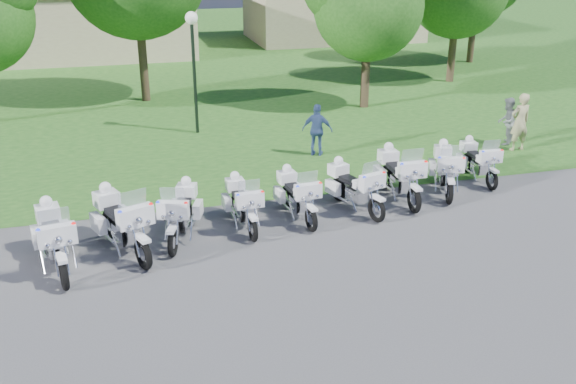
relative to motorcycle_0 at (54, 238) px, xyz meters
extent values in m
plane|color=#4E4E52|center=(5.36, -0.59, -0.70)|extent=(100.00, 100.00, 0.00)
cube|color=#23571B|center=(5.36, 26.41, -0.70)|extent=(100.00, 48.00, 0.01)
torus|color=black|center=(0.20, -1.02, -0.36)|extent=(0.27, 0.72, 0.71)
torus|color=black|center=(-0.14, 0.74, -0.36)|extent=(0.27, 0.72, 0.71)
cube|color=white|center=(0.20, -1.05, 0.01)|extent=(0.27, 0.49, 0.07)
cube|color=white|center=(0.15, -0.79, 0.40)|extent=(0.79, 0.39, 0.42)
cube|color=silver|center=(0.14, -0.72, 0.77)|extent=(0.60, 0.24, 0.40)
sphere|color=red|center=(0.50, -0.78, 0.61)|extent=(0.09, 0.09, 0.09)
sphere|color=#1426E5|center=(-0.17, -0.91, 0.61)|extent=(0.09, 0.09, 0.09)
cube|color=silver|center=(0.02, -0.12, -0.23)|extent=(0.46, 0.65, 0.36)
cube|color=white|center=(0.07, -0.37, 0.14)|extent=(0.44, 0.60, 0.23)
cube|color=black|center=(-0.04, 0.19, 0.12)|extent=(0.48, 0.71, 0.13)
cube|color=white|center=(0.20, 0.64, -0.18)|extent=(0.29, 0.57, 0.38)
cube|color=white|center=(-0.42, 0.52, -0.18)|extent=(0.29, 0.57, 0.38)
cube|color=white|center=(-0.15, 0.77, 0.27)|extent=(0.58, 0.51, 0.34)
sphere|color=white|center=(-0.15, 0.77, 0.54)|extent=(0.27, 0.27, 0.27)
torus|color=black|center=(1.81, -0.59, -0.34)|extent=(0.40, 0.73, 0.73)
torus|color=black|center=(1.14, 1.14, -0.34)|extent=(0.40, 0.73, 0.73)
cube|color=white|center=(1.82, -0.61, 0.04)|extent=(0.36, 0.52, 0.08)
cube|color=white|center=(1.72, -0.35, 0.44)|extent=(0.83, 0.53, 0.44)
cube|color=silver|center=(1.69, -0.29, 0.82)|extent=(0.62, 0.34, 0.41)
sphere|color=red|center=(2.07, -0.29, 0.65)|extent=(0.10, 0.10, 0.10)
sphere|color=#1426E5|center=(1.42, -0.54, 0.65)|extent=(0.10, 0.10, 0.10)
cube|color=silver|center=(1.47, 0.30, -0.21)|extent=(0.57, 0.70, 0.37)
cube|color=white|center=(1.56, 0.05, 0.17)|extent=(0.53, 0.66, 0.24)
cube|color=black|center=(1.35, 0.60, 0.15)|extent=(0.59, 0.76, 0.13)
cube|color=white|center=(1.50, 1.11, -0.16)|extent=(0.39, 0.60, 0.39)
cube|color=white|center=(0.89, 0.87, -0.16)|extent=(0.39, 0.60, 0.39)
cube|color=white|center=(1.13, 1.17, 0.30)|extent=(0.65, 0.60, 0.35)
sphere|color=white|center=(1.13, 1.17, 0.58)|extent=(0.28, 0.28, 0.28)
torus|color=black|center=(2.48, -0.14, -0.38)|extent=(0.33, 0.66, 0.65)
torus|color=black|center=(3.01, 1.44, -0.38)|extent=(0.33, 0.66, 0.65)
cube|color=white|center=(2.47, -0.16, -0.04)|extent=(0.30, 0.46, 0.07)
cube|color=white|center=(2.55, 0.08, 0.32)|extent=(0.74, 0.44, 0.39)
cube|color=silver|center=(2.57, 0.13, 0.66)|extent=(0.56, 0.29, 0.37)
sphere|color=red|center=(2.83, -0.08, 0.51)|extent=(0.09, 0.09, 0.09)
sphere|color=#1426E5|center=(2.24, 0.12, 0.51)|extent=(0.09, 0.09, 0.09)
cube|color=silver|center=(2.75, 0.67, -0.26)|extent=(0.49, 0.62, 0.33)
cube|color=white|center=(2.68, 0.45, 0.08)|extent=(0.46, 0.58, 0.21)
cube|color=black|center=(2.84, 0.95, 0.06)|extent=(0.51, 0.68, 0.12)
cube|color=white|center=(3.24, 1.21, -0.21)|extent=(0.33, 0.54, 0.35)
cube|color=white|center=(2.68, 1.39, -0.21)|extent=(0.33, 0.54, 0.35)
cube|color=white|center=(3.01, 1.47, 0.20)|extent=(0.57, 0.52, 0.31)
sphere|color=white|center=(3.01, 1.47, 0.45)|extent=(0.25, 0.25, 0.25)
torus|color=black|center=(4.37, 0.12, -0.40)|extent=(0.16, 0.62, 0.62)
torus|color=black|center=(4.27, 1.67, -0.40)|extent=(0.16, 0.62, 0.62)
cube|color=white|center=(4.37, 0.10, -0.08)|extent=(0.19, 0.41, 0.06)
cube|color=white|center=(4.35, 0.33, 0.26)|extent=(0.67, 0.26, 0.37)
cube|color=silver|center=(4.35, 0.38, 0.58)|extent=(0.52, 0.14, 0.35)
sphere|color=red|center=(4.65, 0.29, 0.44)|extent=(0.08, 0.08, 0.08)
sphere|color=#1426E5|center=(4.07, 0.25, 0.44)|extent=(0.08, 0.08, 0.08)
cube|color=silver|center=(4.32, 0.91, -0.29)|extent=(0.34, 0.53, 0.31)
cube|color=white|center=(4.33, 0.69, 0.03)|extent=(0.32, 0.50, 0.20)
cube|color=black|center=(4.30, 1.19, 0.01)|extent=(0.35, 0.59, 0.11)
cube|color=white|center=(4.55, 1.56, -0.24)|extent=(0.20, 0.49, 0.33)
cube|color=white|center=(4.00, 1.52, -0.24)|extent=(0.20, 0.49, 0.33)
cube|color=white|center=(4.27, 1.70, 0.14)|extent=(0.46, 0.39, 0.29)
sphere|color=white|center=(4.27, 1.70, 0.38)|extent=(0.24, 0.24, 0.24)
torus|color=black|center=(5.85, 0.27, -0.40)|extent=(0.19, 0.63, 0.62)
torus|color=black|center=(5.67, 1.83, -0.40)|extent=(0.19, 0.63, 0.62)
cube|color=white|center=(5.85, 0.25, -0.07)|extent=(0.21, 0.42, 0.06)
cube|color=white|center=(5.82, 0.48, 0.27)|extent=(0.69, 0.30, 0.37)
cube|color=silver|center=(5.82, 0.54, 0.59)|extent=(0.53, 0.17, 0.35)
sphere|color=red|center=(6.12, 0.46, 0.44)|extent=(0.08, 0.08, 0.08)
sphere|color=#1426E5|center=(5.54, 0.39, 0.44)|extent=(0.08, 0.08, 0.08)
cube|color=silver|center=(5.76, 1.07, -0.29)|extent=(0.37, 0.55, 0.31)
cube|color=white|center=(5.78, 0.85, 0.04)|extent=(0.35, 0.51, 0.20)
cube|color=black|center=(5.73, 1.34, 0.02)|extent=(0.38, 0.61, 0.11)
cube|color=white|center=(5.96, 1.72, -0.24)|extent=(0.22, 0.50, 0.33)
cube|color=white|center=(5.41, 1.66, -0.24)|extent=(0.22, 0.50, 0.33)
cube|color=white|center=(5.67, 1.86, 0.15)|extent=(0.48, 0.42, 0.30)
sphere|color=white|center=(5.67, 1.86, 0.39)|extent=(0.24, 0.24, 0.24)
torus|color=black|center=(7.59, 0.37, -0.39)|extent=(0.30, 0.65, 0.64)
torus|color=black|center=(7.13, 1.94, -0.39)|extent=(0.30, 0.65, 0.64)
cube|color=white|center=(7.60, 0.35, -0.05)|extent=(0.29, 0.45, 0.07)
cube|color=white|center=(7.53, 0.58, 0.31)|extent=(0.73, 0.42, 0.38)
cube|color=silver|center=(7.52, 0.64, 0.64)|extent=(0.55, 0.26, 0.36)
sphere|color=red|center=(7.84, 0.62, 0.49)|extent=(0.09, 0.09, 0.09)
sphere|color=#1426E5|center=(7.25, 0.44, 0.49)|extent=(0.09, 0.09, 0.09)
cube|color=silver|center=(7.36, 1.18, -0.27)|extent=(0.47, 0.61, 0.33)
cube|color=white|center=(7.42, 0.95, 0.07)|extent=(0.44, 0.57, 0.21)
cube|color=black|center=(7.28, 1.45, 0.05)|extent=(0.48, 0.66, 0.12)
cube|color=white|center=(7.45, 1.88, -0.22)|extent=(0.31, 0.53, 0.35)
cube|color=white|center=(6.90, 1.72, -0.22)|extent=(0.31, 0.53, 0.35)
cube|color=white|center=(7.12, 1.97, 0.18)|extent=(0.55, 0.50, 0.31)
sphere|color=white|center=(7.12, 1.97, 0.43)|extent=(0.25, 0.25, 0.25)
torus|color=black|center=(8.76, 0.65, -0.36)|extent=(0.14, 0.70, 0.70)
torus|color=black|center=(8.77, 2.42, -0.36)|extent=(0.14, 0.70, 0.70)
cube|color=white|center=(8.76, 0.63, 0.00)|extent=(0.19, 0.46, 0.07)
cube|color=white|center=(8.76, 0.89, 0.39)|extent=(0.75, 0.26, 0.42)
cube|color=silver|center=(8.76, 0.96, 0.75)|extent=(0.58, 0.13, 0.39)
sphere|color=red|center=(9.09, 0.83, 0.59)|extent=(0.09, 0.09, 0.09)
sphere|color=#1426E5|center=(8.42, 0.83, 0.59)|extent=(0.09, 0.09, 0.09)
cube|color=silver|center=(8.76, 1.56, -0.24)|extent=(0.36, 0.58, 0.35)
cube|color=white|center=(8.76, 1.31, 0.13)|extent=(0.34, 0.54, 0.23)
cube|color=black|center=(8.77, 1.87, 0.11)|extent=(0.36, 0.65, 0.12)
cube|color=white|center=(9.08, 2.26, -0.18)|extent=(0.19, 0.54, 0.37)
cube|color=white|center=(8.46, 2.27, -0.18)|extent=(0.19, 0.54, 0.37)
cube|color=white|center=(8.77, 2.45, 0.25)|extent=(0.50, 0.42, 0.33)
sphere|color=white|center=(8.77, 2.45, 0.52)|extent=(0.27, 0.27, 0.27)
torus|color=black|center=(9.92, 0.93, -0.38)|extent=(0.35, 0.67, 0.66)
torus|color=black|center=(10.50, 2.51, -0.38)|extent=(0.35, 0.67, 0.66)
cube|color=white|center=(9.91, 0.91, -0.03)|extent=(0.32, 0.47, 0.07)
cube|color=white|center=(10.00, 1.14, 0.34)|extent=(0.75, 0.47, 0.40)
cube|color=silver|center=(10.02, 1.20, 0.68)|extent=(0.56, 0.30, 0.37)
sphere|color=red|center=(10.27, 0.98, 0.52)|extent=(0.09, 0.09, 0.09)
sphere|color=#1426E5|center=(9.68, 1.20, 0.52)|extent=(0.09, 0.09, 0.09)
cube|color=silver|center=(10.22, 1.74, -0.26)|extent=(0.51, 0.64, 0.34)
cube|color=white|center=(10.13, 1.52, 0.09)|extent=(0.48, 0.59, 0.22)
cube|color=black|center=(10.32, 2.02, 0.07)|extent=(0.53, 0.69, 0.12)
cube|color=white|center=(10.73, 2.27, -0.21)|extent=(0.35, 0.54, 0.36)
cube|color=white|center=(10.17, 2.47, -0.21)|extent=(0.35, 0.54, 0.36)
cube|color=white|center=(10.51, 2.54, 0.21)|extent=(0.58, 0.54, 0.32)
sphere|color=white|center=(10.51, 2.54, 0.47)|extent=(0.26, 0.26, 0.26)
torus|color=black|center=(11.56, 1.52, -0.41)|extent=(0.15, 0.60, 0.59)
torus|color=black|center=(11.64, 3.02, -0.41)|extent=(0.15, 0.60, 0.59)
cube|color=white|center=(11.56, 1.50, -0.10)|extent=(0.18, 0.40, 0.06)
cube|color=white|center=(11.57, 1.72, 0.23)|extent=(0.65, 0.25, 0.35)
cube|color=silver|center=(11.57, 1.77, 0.54)|extent=(0.50, 0.14, 0.33)
sphere|color=red|center=(11.85, 1.65, 0.40)|extent=(0.08, 0.08, 0.08)
sphere|color=#1426E5|center=(11.29, 1.68, 0.40)|extent=(0.08, 0.08, 0.08)
cube|color=silver|center=(11.60, 2.29, -0.30)|extent=(0.33, 0.51, 0.30)
cube|color=white|center=(11.59, 2.07, 0.01)|extent=(0.31, 0.48, 0.20)
cube|color=black|center=(11.62, 2.55, -0.01)|extent=(0.33, 0.57, 0.11)
cube|color=white|center=(11.90, 2.87, -0.26)|extent=(0.19, 0.47, 0.32)
cube|color=white|center=(11.37, 2.90, -0.26)|extent=(0.19, 0.47, 0.32)
cube|color=white|center=(11.65, 3.05, 0.11)|extent=(0.44, 0.38, 0.28)
sphere|color=white|center=(11.65, 3.05, 0.34)|extent=(0.23, 0.23, 0.23)
cylinder|color=black|center=(4.32, 9.33, 1.25)|extent=(0.12, 0.12, 3.92)
sphere|color=white|center=(4.32, 9.33, 3.37)|extent=(0.44, 0.44, 0.44)
cylinder|color=#38281C|center=(2.84, 14.79, 1.34)|extent=(0.36, 0.36, 4.08)
cylinder|color=#38281C|center=(11.56, 11.24, 0.80)|extent=(0.36, 0.36, 3.01)
sphere|color=#1F5217|center=(11.56, 11.24, 3.40)|extent=(4.38, 4.38, 4.38)
cylinder|color=#38281C|center=(17.46, 14.81, 0.92)|extent=(0.36, 0.36, 3.25)
cylinder|color=#38281C|center=(21.02, 19.07, 1.20)|extent=(0.36, 0.36, 3.80)
cube|color=tan|center=(-0.64, 27.41, 1.10)|extent=(14.00, 8.00, 3.60)
cube|color=tan|center=(16.36, 29.41, 1.10)|extent=(11.00, 7.00, 3.60)
imported|color=tan|center=(14.34, 4.47, 0.26)|extent=(0.74, 0.52, 1.93)
imported|color=gray|center=(14.32, 5.17, 0.11)|extent=(0.99, 0.99, 1.62)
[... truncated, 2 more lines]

